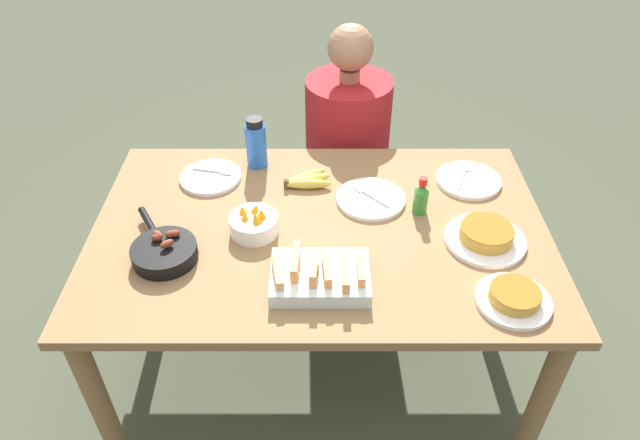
{
  "coord_description": "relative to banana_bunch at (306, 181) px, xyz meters",
  "views": [
    {
      "loc": [
        -0.0,
        -1.49,
        1.97
      ],
      "look_at": [
        0.0,
        0.0,
        0.75
      ],
      "focal_mm": 32.0,
      "sensor_mm": 36.0,
      "label": 1
    }
  ],
  "objects": [
    {
      "name": "fruit_bowl_mango",
      "position": [
        -0.17,
        -0.27,
        0.02
      ],
      "size": [
        0.16,
        0.16,
        0.11
      ],
      "color": "white",
      "rests_on": "dining_table"
    },
    {
      "name": "frittata_plate_side",
      "position": [
        0.62,
        -0.59,
        0.0
      ],
      "size": [
        0.22,
        0.22,
        0.05
      ],
      "color": "white",
      "rests_on": "dining_table"
    },
    {
      "name": "dining_table",
      "position": [
        0.05,
        -0.25,
        -0.11
      ],
      "size": [
        1.55,
        0.99,
        0.72
      ],
      "color": "olive",
      "rests_on": "ground_plane"
    },
    {
      "name": "empty_plate_far_right",
      "position": [
        0.61,
        0.02,
        -0.01
      ],
      "size": [
        0.24,
        0.24,
        0.02
      ],
      "color": "white",
      "rests_on": "dining_table"
    },
    {
      "name": "hot_sauce_bottle",
      "position": [
        0.4,
        -0.16,
        0.04
      ],
      "size": [
        0.05,
        0.05,
        0.14
      ],
      "color": "#337F2D",
      "rests_on": "dining_table"
    },
    {
      "name": "empty_plate_near_front",
      "position": [
        -0.36,
        0.04,
        -0.01
      ],
      "size": [
        0.23,
        0.23,
        0.02
      ],
      "color": "white",
      "rests_on": "dining_table"
    },
    {
      "name": "frittata_plate_center",
      "position": [
        0.6,
        -0.32,
        0.01
      ],
      "size": [
        0.27,
        0.27,
        0.06
      ],
      "color": "white",
      "rests_on": "dining_table"
    },
    {
      "name": "person_figure",
      "position": [
        0.18,
        0.48,
        -0.28
      ],
      "size": [
        0.41,
        0.41,
        1.15
      ],
      "color": "black",
      "rests_on": "ground_plane"
    },
    {
      "name": "ground_plane",
      "position": [
        0.05,
        -0.25,
        -0.74
      ],
      "size": [
        14.0,
        14.0,
        0.0
      ],
      "primitive_type": "plane",
      "color": "#474C38"
    },
    {
      "name": "empty_plate_far_left",
      "position": [
        0.23,
        -0.1,
        -0.01
      ],
      "size": [
        0.25,
        0.25,
        0.02
      ],
      "color": "white",
      "rests_on": "dining_table"
    },
    {
      "name": "water_bottle",
      "position": [
        -0.19,
        0.13,
        0.08
      ],
      "size": [
        0.08,
        0.08,
        0.2
      ],
      "color": "blue",
      "rests_on": "dining_table"
    },
    {
      "name": "melon_tray",
      "position": [
        0.05,
        -0.52,
        0.01
      ],
      "size": [
        0.3,
        0.21,
        0.1
      ],
      "color": "silver",
      "rests_on": "dining_table"
    },
    {
      "name": "banana_bunch",
      "position": [
        0.0,
        0.0,
        0.0
      ],
      "size": [
        0.18,
        0.13,
        0.04
      ],
      "color": "gold",
      "rests_on": "dining_table"
    },
    {
      "name": "skillet",
      "position": [
        -0.44,
        -0.4,
        0.01
      ],
      "size": [
        0.24,
        0.32,
        0.08
      ],
      "rotation": [
        0.0,
        0.0,
        2.1
      ],
      "color": "black",
      "rests_on": "dining_table"
    }
  ]
}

